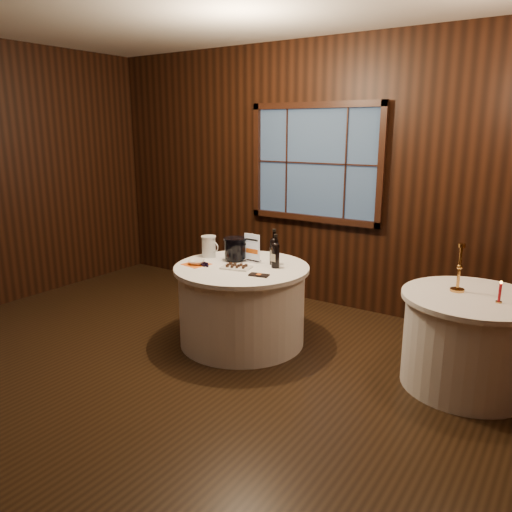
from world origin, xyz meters
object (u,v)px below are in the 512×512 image
Objects in this scene: port_bottle_left at (274,249)px; port_bottle_right at (275,253)px; side_table at (468,341)px; chocolate_box at (259,275)px; chocolate_plate at (236,267)px; red_candle at (500,294)px; ice_bucket at (235,249)px; brass_candlestick at (459,274)px; cracker_bowl at (196,262)px; glass_pitcher at (209,246)px; sign_stand at (252,252)px; main_table at (242,304)px; grape_bunch at (206,264)px.

port_bottle_right is at bearing -76.14° from port_bottle_left.
side_table is 6.22× the size of chocolate_box.
red_candle reaches higher than chocolate_plate.
ice_bucket is 2.05m from brass_candlestick.
ice_bucket reaches higher than chocolate_plate.
chocolate_box is at bearing -15.67° from chocolate_plate.
glass_pitcher is at bearing 105.55° from cracker_bowl.
sign_stand is 1.66× the size of chocolate_box.
main_table is 5.63× the size of ice_bucket.
main_table is 0.52m from grape_bunch.
side_table is at bearing 5.48° from sign_stand.
brass_candlestick is at bearing 6.69° from glass_pitcher.
sign_stand reaches higher than ice_bucket.
glass_pitcher is (-0.79, 0.28, 0.10)m from chocolate_box.
sign_stand is at bearing -178.67° from red_candle.
ice_bucket is 0.30m from chocolate_plate.
port_bottle_right is (0.29, -0.05, 0.04)m from sign_stand.
main_table and side_table have the same top height.
main_table is 0.51m from sign_stand.
brass_candlestick is (2.26, 0.54, 0.12)m from cracker_bowl.
port_bottle_right reaches higher than glass_pitcher.
sign_stand is 0.29m from chocolate_plate.
glass_pitcher is (-0.70, -0.12, -0.04)m from port_bottle_left.
port_bottle_right reaches higher than chocolate_box.
ice_bucket is at bearing -175.57° from port_bottle_right.
port_bottle_right is at bearing 25.13° from cracker_bowl.
grape_bunch is at bearing -167.98° from side_table.
chocolate_plate is (0.01, -0.09, 0.40)m from main_table.
cracker_bowl reaches higher than grape_bunch.
port_bottle_right is 0.77m from cracker_bowl.
glass_pitcher reaches higher than chocolate_box.
chocolate_box is at bearing -18.76° from glass_pitcher.
ice_bucket is at bearing 142.08° from main_table.
glass_pitcher is at bearing 165.40° from port_bottle_left.
chocolate_plate is 1.41× the size of glass_pitcher.
grape_bunch is (-0.29, -0.09, 0.00)m from chocolate_plate.
glass_pitcher is at bearing -174.01° from brass_candlestick.
port_bottle_right is 0.67m from grape_bunch.
brass_candlestick reaches higher than chocolate_box.
glass_pitcher is at bearing -168.03° from sign_stand.
chocolate_plate and grape_bunch have the same top height.
sign_stand reaches higher than glass_pitcher.
ice_bucket is 0.59m from chocolate_box.
chocolate_plate is 1.80× the size of red_candle.
ice_bucket is (-0.39, -0.09, -0.03)m from port_bottle_left.
cracker_bowl is (-2.39, -0.49, 0.40)m from side_table.
brass_candlestick reaches higher than main_table.
chocolate_plate reaches higher than side_table.
port_bottle_left is at bearing 39.05° from grape_bunch.
port_bottle_left reaches higher than side_table.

